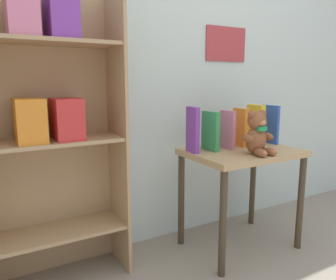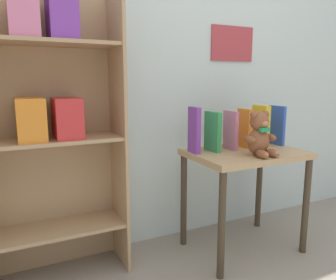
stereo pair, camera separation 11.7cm
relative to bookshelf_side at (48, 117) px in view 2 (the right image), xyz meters
The scene contains 10 objects.
wall_back 0.98m from the bookshelf_side, 10.33° to the left, with size 4.80×0.07×2.50m.
bookshelf_side is the anchor object (origin of this frame).
display_table 1.15m from the bookshelf_side, 12.11° to the right, with size 0.67×0.47×0.63m.
teddy_bear 1.13m from the bookshelf_side, 18.73° to the right, with size 0.19×0.18×0.25m.
book_standing_purple 0.79m from the bookshelf_side, 10.55° to the right, with size 0.03×0.11×0.27m, color purple.
book_standing_green 0.92m from the bookshelf_side, ahead, with size 0.03×0.14×0.23m, color #33934C.
book_standing_pink 1.04m from the bookshelf_side, ahead, with size 0.02×0.12×0.24m, color #D17093.
book_standing_orange 1.16m from the bookshelf_side, ahead, with size 0.04×0.11×0.24m, color orange.
book_standing_yellow 1.28m from the bookshelf_side, ahead, with size 0.04×0.13×0.26m, color gold.
book_standing_blue 1.40m from the bookshelf_side, ahead, with size 0.02×0.14×0.25m, color #2D51B7.
Camera 2 is at (-1.06, -0.38, 1.04)m, focal length 35.00 mm.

